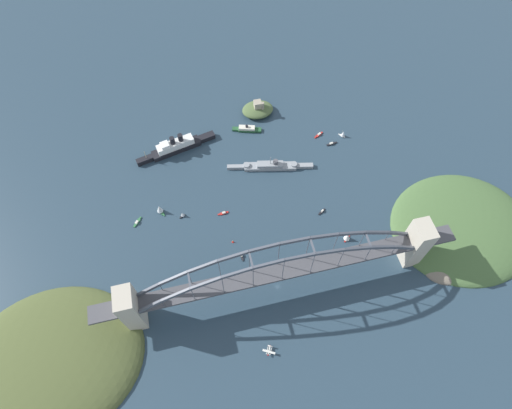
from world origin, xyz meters
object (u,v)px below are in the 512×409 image
object	(u,v)px
small_boat_4	(343,134)
naval_cruiser	(271,166)
ocean_liner	(176,146)
seaplane_taxiing_near_bridge	(269,351)
small_boat_1	(322,211)
small_boat_5	(160,209)
channel_marker_buoy	(233,242)
small_boat_0	(242,256)
small_boat_9	(332,144)
harbor_arch_bridge	(279,273)
small_boat_8	(223,213)
harbor_ferry_steamer	(247,129)
small_boat_2	(137,222)
small_boat_3	(182,215)
small_boat_7	(319,135)
fort_island_mid_harbor	(258,109)
small_boat_6	(347,237)

from	to	relation	value
small_boat_4	naval_cruiser	bearing A→B (deg)	-165.70
ocean_liner	seaplane_taxiing_near_bridge	xyz separation A→B (m)	(42.81, -220.48, -3.97)
small_boat_1	ocean_liner	bearing A→B (deg)	139.24
small_boat_4	seaplane_taxiing_near_bridge	bearing A→B (deg)	-123.89
naval_cruiser	small_boat_4	world-z (taller)	naval_cruiser
small_boat_5	channel_marker_buoy	xyz separation A→B (m)	(60.69, -47.84, -4.29)
small_boat_0	small_boat_9	xyz separation A→B (m)	(120.82, 103.63, 0.06)
harbor_arch_bridge	small_boat_8	distance (m)	93.44
harbor_ferry_steamer	small_boat_5	bearing A→B (deg)	-142.40
seaplane_taxiing_near_bridge	small_boat_2	xyz separation A→B (m)	(-91.54, 143.08, -1.17)
small_boat_3	small_boat_4	bearing A→B (deg)	17.52
small_boat_3	small_boat_5	world-z (taller)	small_boat_5
small_boat_1	small_boat_5	bearing A→B (deg)	166.37
small_boat_7	harbor_ferry_steamer	bearing A→B (deg)	161.30
ocean_liner	small_boat_0	bearing A→B (deg)	-73.62
harbor_arch_bridge	small_boat_1	world-z (taller)	harbor_arch_bridge
fort_island_mid_harbor	small_boat_5	size ratio (longest dim) A/B	2.96
harbor_arch_bridge	small_boat_6	size ratio (longest dim) A/B	29.32
harbor_arch_bridge	naval_cruiser	world-z (taller)	harbor_arch_bridge
small_boat_7	small_boat_4	bearing A→B (deg)	-17.24
small_boat_3	channel_marker_buoy	size ratio (longest dim) A/B	2.37
small_boat_7	small_boat_2	bearing A→B (deg)	-162.90
small_boat_5	small_boat_0	bearing A→B (deg)	-44.23
naval_cruiser	small_boat_6	distance (m)	106.28
small_boat_8	harbor_arch_bridge	bearing A→B (deg)	-69.07
small_boat_1	channel_marker_buoy	bearing A→B (deg)	-172.76
harbor_ferry_steamer	small_boat_1	distance (m)	125.23
naval_cruiser	small_boat_3	size ratio (longest dim) A/B	13.29
harbor_arch_bridge	small_boat_2	bearing A→B (deg)	140.75
small_boat_7	small_boat_9	bearing A→B (deg)	-57.64
small_boat_2	small_boat_4	distance (m)	230.30
small_boat_2	small_boat_4	size ratio (longest dim) A/B	1.21
naval_cruiser	small_boat_4	distance (m)	87.84
harbor_ferry_steamer	channel_marker_buoy	distance (m)	134.51
small_boat_0	channel_marker_buoy	size ratio (longest dim) A/B	3.35
ocean_liner	fort_island_mid_harbor	size ratio (longest dim) A/B	2.47
ocean_liner	small_boat_2	xyz separation A→B (m)	(-48.72, -77.40, -5.14)
ocean_liner	small_boat_3	xyz separation A→B (m)	(-5.81, -80.61, -2.92)
ocean_liner	small_boat_4	distance (m)	176.73
small_boat_6	ocean_liner	bearing A→B (deg)	134.43
harbor_ferry_steamer	small_boat_4	bearing A→B (deg)	-18.34
small_boat_0	small_boat_1	xyz separation A→B (m)	(84.91, 27.23, -0.00)
harbor_ferry_steamer	small_boat_8	size ratio (longest dim) A/B	2.96
small_boat_8	naval_cruiser	bearing A→B (deg)	35.83
small_boat_5	small_boat_7	world-z (taller)	small_boat_5
fort_island_mid_harbor	small_boat_1	world-z (taller)	fort_island_mid_harbor
harbor_ferry_steamer	small_boat_2	xyz separation A→B (m)	(-126.34, -86.24, -1.50)
small_boat_4	harbor_ferry_steamer	bearing A→B (deg)	161.66
small_boat_2	small_boat_4	bearing A→B (deg)	13.54
small_boat_7	small_boat_9	xyz separation A→B (m)	(9.45, -14.91, 0.07)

